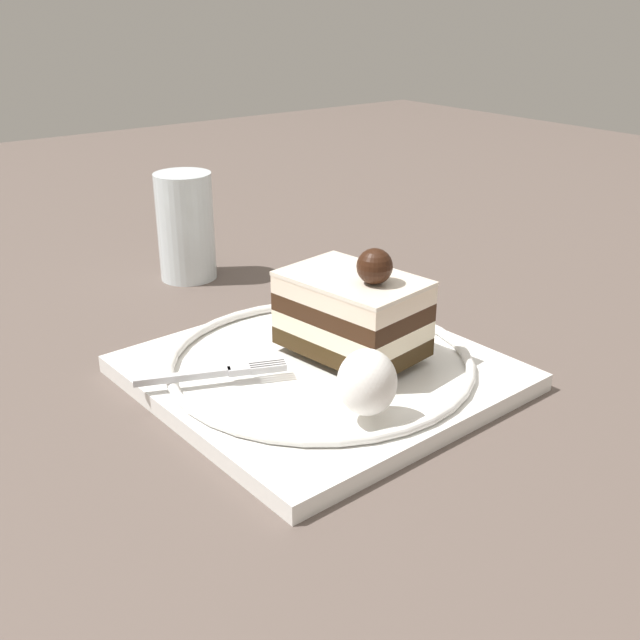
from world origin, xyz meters
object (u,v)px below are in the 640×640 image
Objects in this scene: dessert_plate at (320,369)px; fork at (216,373)px; whipped_cream_dollop at (367,382)px; drink_glass_near at (186,232)px; cake_slice at (353,311)px.

fork reaches higher than dessert_plate.
whipped_cream_dollop is at bearing 26.61° from fork.
drink_glass_near is (-0.35, 0.06, 0.01)m from whipped_cream_dollop.
cake_slice is 0.11m from fork.
drink_glass_near is (-0.27, 0.00, -0.00)m from cake_slice.
drink_glass_near reaches higher than cake_slice.
fork is at bearing -104.38° from dessert_plate.
cake_slice is 0.27m from drink_glass_near.
cake_slice is at bearing -0.53° from drink_glass_near.
dessert_plate is 0.09m from whipped_cream_dollop.
cake_slice reaches higher than whipped_cream_dollop.
drink_glass_near is at bearing 170.81° from whipped_cream_dollop.
whipped_cream_dollop is 0.41× the size of drink_glass_near.
drink_glass_near reaches higher than fork.
cake_slice is (0.00, 0.03, 0.04)m from dessert_plate.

